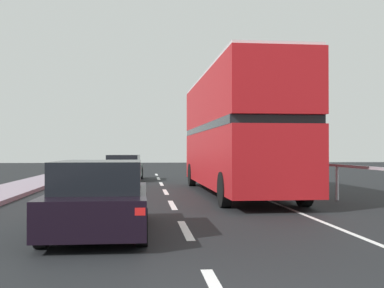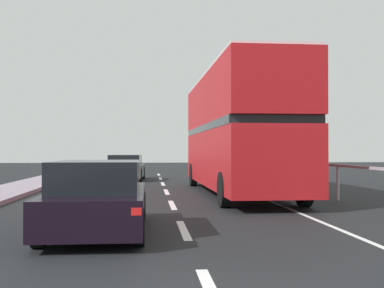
% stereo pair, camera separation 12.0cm
% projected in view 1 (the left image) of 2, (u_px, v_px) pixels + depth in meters
% --- Properties ---
extents(lane_paint_markings, '(3.28, 46.00, 0.01)m').
position_uv_depth(lane_paint_markings, '(244.00, 210.00, 13.14)').
color(lane_paint_markings, silver).
rests_on(lane_paint_markings, ground).
extents(bridge_side_railing, '(0.10, 42.00, 1.16)m').
position_uv_depth(bridge_side_railing, '(361.00, 174.00, 14.06)').
color(bridge_side_railing, '#B8B5C0').
rests_on(bridge_side_railing, ground).
extents(double_decker_bus_red, '(2.68, 11.43, 4.38)m').
position_uv_depth(double_decker_bus_red, '(236.00, 130.00, 18.00)').
color(double_decker_bus_red, '#B2161B').
rests_on(double_decker_bus_red, ground).
extents(hatchback_car_near, '(1.83, 4.42, 1.40)m').
position_uv_depth(hatchback_car_near, '(100.00, 198.00, 9.57)').
color(hatchback_car_near, black).
rests_on(hatchback_car_near, ground).
extents(sedan_car_ahead, '(2.04, 4.45, 1.36)m').
position_uv_depth(sedan_car_ahead, '(124.00, 168.00, 26.42)').
color(sedan_car_ahead, '#42524B').
rests_on(sedan_car_ahead, ground).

